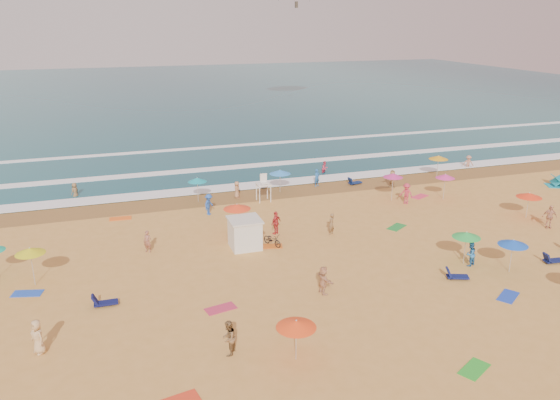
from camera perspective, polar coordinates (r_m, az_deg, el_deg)
name	(u,v)px	position (r m, az deg, el deg)	size (l,w,h in m)	color
ground	(319,244)	(38.92, 4.11, -4.63)	(220.00, 220.00, 0.00)	gold
ocean	(168,94)	(118.82, -11.64, 10.78)	(220.00, 140.00, 0.18)	#0C4756
wet_sand	(268,193)	(49.96, -1.30, 0.74)	(220.00, 220.00, 0.00)	olive
surf_foam	(243,168)	(58.09, -3.86, 3.35)	(200.00, 18.70, 0.05)	white
cabana	(245,234)	(38.01, -3.69, -3.56)	(2.00, 2.00, 2.00)	silver
cabana_roof	(245,220)	(37.63, -3.72, -2.07)	(2.20, 2.20, 0.12)	silver
bicycle	(272,240)	(38.44, -0.81, -4.16)	(0.59, 1.70, 0.89)	black
lifeguard_stand	(264,190)	(47.48, -1.73, 1.09)	(1.20, 1.20, 2.10)	white
beach_umbrellas	(383,203)	(41.48, 10.73, -0.33)	(57.70, 26.85, 0.80)	#FF4615
loungers	(412,247)	(38.98, 13.65, -4.82)	(53.36, 29.05, 0.34)	#0E1248
towels	(325,265)	(35.71, 4.73, -6.83)	(38.70, 26.76, 0.03)	red
beachgoers	(329,213)	(42.75, 5.17, -1.33)	(41.61, 28.94, 2.08)	tan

